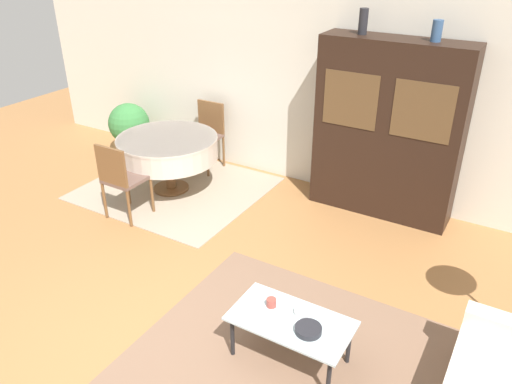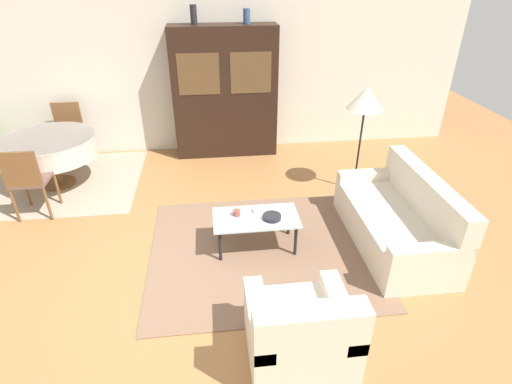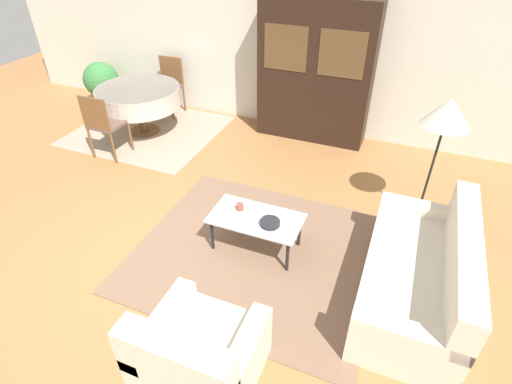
# 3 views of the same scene
# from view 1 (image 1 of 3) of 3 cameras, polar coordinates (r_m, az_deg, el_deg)

# --- Properties ---
(ground_plane) EXTENTS (14.00, 14.00, 0.00)m
(ground_plane) POSITION_cam_1_polar(r_m,az_deg,el_deg) (4.51, -11.88, -17.46)
(ground_plane) COLOR #9E6B3D
(wall_back) EXTENTS (10.00, 0.06, 2.70)m
(wall_back) POSITION_cam_1_polar(r_m,az_deg,el_deg) (6.55, 8.64, 11.39)
(wall_back) COLOR beige
(wall_back) RESTS_ON ground_plane
(area_rug) EXTENTS (2.56, 2.28, 0.01)m
(area_rug) POSITION_cam_1_polar(r_m,az_deg,el_deg) (4.32, 3.93, -19.28)
(area_rug) COLOR brown
(area_rug) RESTS_ON ground_plane
(dining_rug) EXTENTS (2.31, 2.07, 0.01)m
(dining_rug) POSITION_cam_1_polar(r_m,az_deg,el_deg) (6.97, -9.17, 0.44)
(dining_rug) COLOR gray
(dining_rug) RESTS_ON ground_plane
(coffee_table) EXTENTS (0.98, 0.53, 0.41)m
(coffee_table) POSITION_cam_1_polar(r_m,az_deg,el_deg) (4.12, 4.00, -14.81)
(coffee_table) COLOR black
(coffee_table) RESTS_ON area_rug
(display_cabinet) EXTENTS (1.71, 0.47, 2.13)m
(display_cabinet) POSITION_cam_1_polar(r_m,az_deg,el_deg) (6.13, 14.81, 6.80)
(display_cabinet) COLOR black
(display_cabinet) RESTS_ON ground_plane
(dining_table) EXTENTS (1.32, 1.32, 0.76)m
(dining_table) POSITION_cam_1_polar(r_m,az_deg,el_deg) (6.69, -10.05, 4.97)
(dining_table) COLOR brown
(dining_table) RESTS_ON dining_rug
(dining_chair_near) EXTENTS (0.44, 0.44, 0.97)m
(dining_chair_near) POSITION_cam_1_polar(r_m,az_deg,el_deg) (6.14, -15.24, 1.73)
(dining_chair_near) COLOR brown
(dining_chair_near) RESTS_ON dining_rug
(dining_chair_far) EXTENTS (0.44, 0.44, 0.97)m
(dining_chair_far) POSITION_cam_1_polar(r_m,az_deg,el_deg) (7.35, -5.63, 6.95)
(dining_chair_far) COLOR brown
(dining_chair_far) RESTS_ON dining_rug
(cup) EXTENTS (0.08, 0.08, 0.07)m
(cup) POSITION_cam_1_polar(r_m,az_deg,el_deg) (4.19, 1.76, -12.52)
(cup) COLOR #9E4238
(cup) RESTS_ON coffee_table
(bowl) EXTENTS (0.21, 0.21, 0.05)m
(bowl) POSITION_cam_1_polar(r_m,az_deg,el_deg) (3.99, 6.00, -15.36)
(bowl) COLOR #232328
(bowl) RESTS_ON coffee_table
(bowl_small) EXTENTS (0.15, 0.15, 0.04)m
(bowl_small) POSITION_cam_1_polar(r_m,az_deg,el_deg) (4.14, 5.40, -13.44)
(bowl_small) COLOR white
(bowl_small) RESTS_ON coffee_table
(vase_tall) EXTENTS (0.10, 0.10, 0.28)m
(vase_tall) POSITION_cam_1_polar(r_m,az_deg,el_deg) (5.95, 12.16, 18.53)
(vase_tall) COLOR #232328
(vase_tall) RESTS_ON display_cabinet
(vase_short) EXTENTS (0.11, 0.11, 0.22)m
(vase_short) POSITION_cam_1_polar(r_m,az_deg,el_deg) (5.75, 19.97, 16.93)
(vase_short) COLOR #33517A
(vase_short) RESTS_ON display_cabinet
(potted_plant) EXTENTS (0.64, 0.64, 0.80)m
(potted_plant) POSITION_cam_1_polar(r_m,az_deg,el_deg) (8.11, -14.29, 7.44)
(potted_plant) COLOR #93664C
(potted_plant) RESTS_ON ground_plane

